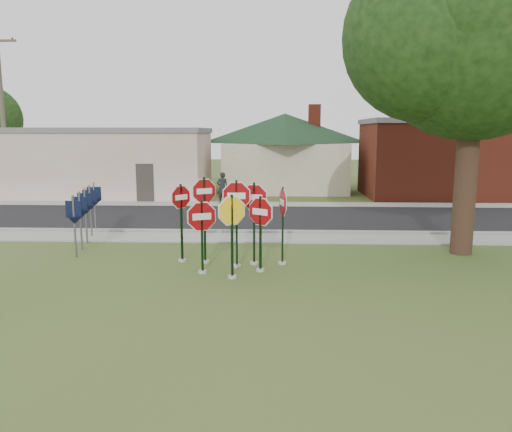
{
  "coord_description": "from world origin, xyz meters",
  "views": [
    {
      "loc": [
        1.36,
        -12.8,
        3.97
      ],
      "look_at": [
        0.78,
        2.0,
        1.46
      ],
      "focal_mm": 35.0,
      "sensor_mm": 36.0,
      "label": 1
    }
  ],
  "objects_px": {
    "stop_sign_left": "(202,227)",
    "oak_tree": "(476,29)",
    "pedestrian": "(222,188)",
    "stop_sign_yellow": "(232,225)",
    "stop_sign_center": "(237,210)",
    "utility_pole_near": "(2,114)"
  },
  "relations": [
    {
      "from": "stop_sign_yellow",
      "to": "oak_tree",
      "type": "bearing_deg",
      "value": 23.11
    },
    {
      "from": "oak_tree",
      "to": "utility_pole_near",
      "type": "relative_size",
      "value": 1.1
    },
    {
      "from": "pedestrian",
      "to": "oak_tree",
      "type": "bearing_deg",
      "value": 124.9
    },
    {
      "from": "stop_sign_left",
      "to": "pedestrian",
      "type": "height_order",
      "value": "stop_sign_left"
    },
    {
      "from": "stop_sign_left",
      "to": "pedestrian",
      "type": "xyz_separation_m",
      "value": [
        -0.85,
        13.53,
        -0.41
      ]
    },
    {
      "from": "stop_sign_center",
      "to": "oak_tree",
      "type": "height_order",
      "value": "oak_tree"
    },
    {
      "from": "oak_tree",
      "to": "utility_pole_near",
      "type": "xyz_separation_m",
      "value": [
        -21.5,
        11.7,
        -2.11
      ]
    },
    {
      "from": "stop_sign_yellow",
      "to": "utility_pole_near",
      "type": "relative_size",
      "value": 0.26
    },
    {
      "from": "stop_sign_center",
      "to": "utility_pole_near",
      "type": "height_order",
      "value": "utility_pole_near"
    },
    {
      "from": "stop_sign_left",
      "to": "oak_tree",
      "type": "distance_m",
      "value": 10.35
    },
    {
      "from": "stop_sign_center",
      "to": "stop_sign_left",
      "type": "relative_size",
      "value": 1.22
    },
    {
      "from": "stop_sign_center",
      "to": "utility_pole_near",
      "type": "distance_m",
      "value": 20.0
    },
    {
      "from": "pedestrian",
      "to": "stop_sign_left",
      "type": "bearing_deg",
      "value": 88.74
    },
    {
      "from": "stop_sign_left",
      "to": "stop_sign_center",
      "type": "bearing_deg",
      "value": 36.61
    },
    {
      "from": "stop_sign_yellow",
      "to": "oak_tree",
      "type": "height_order",
      "value": "oak_tree"
    },
    {
      "from": "oak_tree",
      "to": "stop_sign_yellow",
      "type": "bearing_deg",
      "value": -156.89
    },
    {
      "from": "stop_sign_left",
      "to": "pedestrian",
      "type": "distance_m",
      "value": 13.56
    },
    {
      "from": "oak_tree",
      "to": "utility_pole_near",
      "type": "distance_m",
      "value": 24.57
    },
    {
      "from": "stop_sign_center",
      "to": "stop_sign_yellow",
      "type": "distance_m",
      "value": 1.17
    },
    {
      "from": "utility_pole_near",
      "to": "stop_sign_center",
      "type": "bearing_deg",
      "value": -43.85
    },
    {
      "from": "stop_sign_left",
      "to": "oak_tree",
      "type": "height_order",
      "value": "oak_tree"
    },
    {
      "from": "stop_sign_yellow",
      "to": "oak_tree",
      "type": "xyz_separation_m",
      "value": [
        7.3,
        3.12,
        5.59
      ]
    }
  ]
}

